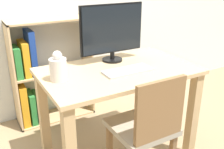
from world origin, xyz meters
TOP-DOWN VIEW (x-y plane):
  - desk at (0.00, 0.00)m, footprint 1.15×0.70m
  - monitor at (0.06, 0.20)m, footprint 0.54×0.16m
  - keyboard at (0.03, -0.08)m, footprint 0.37×0.15m
  - vase at (-0.45, 0.02)m, footprint 0.11×0.11m
  - chair at (0.00, -0.37)m, footprint 0.40×0.40m
  - bookshelf at (-0.40, 0.87)m, footprint 0.78×0.28m

SIDE VIEW (x-z plane):
  - chair at x=0.00m, z-range 0.05..0.92m
  - bookshelf at x=-0.40m, z-range -0.03..1.01m
  - desk at x=0.00m, z-range 0.23..1.00m
  - keyboard at x=0.03m, z-range 0.78..0.79m
  - vase at x=-0.45m, z-range 0.76..0.96m
  - monitor at x=0.06m, z-range 0.80..1.25m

